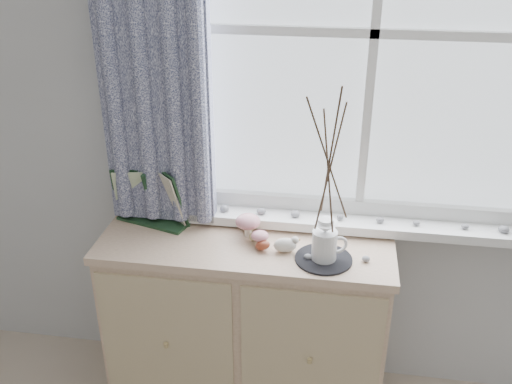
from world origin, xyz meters
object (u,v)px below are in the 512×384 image
at_px(sideboard, 246,324).
at_px(toadstool_cluster, 251,226).
at_px(botanical_book, 149,199).
at_px(twig_pitcher, 330,160).

xyz_separation_m(sideboard, toadstool_cluster, (0.02, 0.03, 0.48)).
relative_size(sideboard, botanical_book, 3.29).
bearing_deg(sideboard, toadstool_cluster, 56.35).
bearing_deg(botanical_book, toadstool_cluster, 11.57).
bearing_deg(toadstool_cluster, botanical_book, 175.12).
distance_m(toadstool_cluster, twig_pitcher, 0.48).
relative_size(botanical_book, toadstool_cluster, 2.33).
bearing_deg(botanical_book, twig_pitcher, 4.81).
bearing_deg(twig_pitcher, botanical_book, 145.82).
distance_m(sideboard, toadstool_cluster, 0.48).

